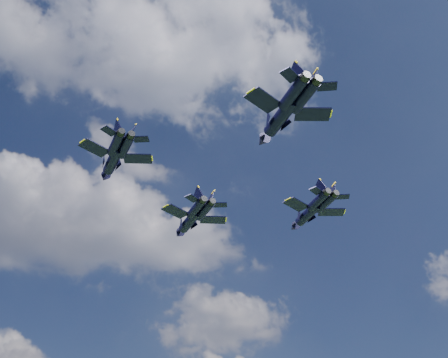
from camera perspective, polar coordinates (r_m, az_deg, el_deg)
jet_lead at (r=110.77m, az=-3.57°, el=-4.34°), size 12.88×17.49×4.12m
jet_left at (r=88.60m, az=-11.27°, el=1.78°), size 11.15×15.06×3.55m
jet_right at (r=104.05m, az=8.43°, el=-3.59°), size 12.09×16.19×3.81m
jet_slot at (r=84.61m, az=5.63°, el=6.12°), size 13.61×18.25×4.30m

